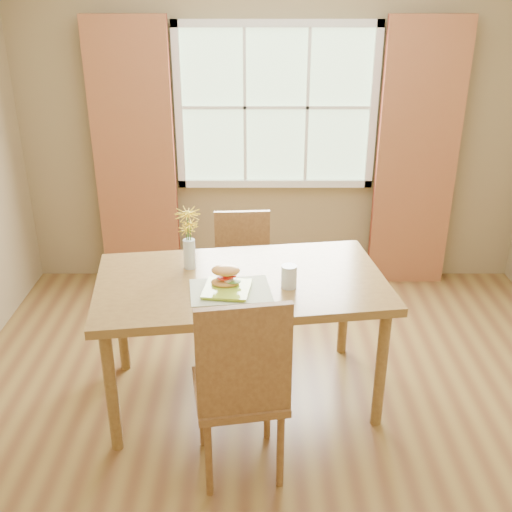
{
  "coord_description": "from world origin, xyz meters",
  "views": [
    {
      "loc": [
        -0.16,
        -2.98,
        2.4
      ],
      "look_at": [
        -0.16,
        0.1,
        0.99
      ],
      "focal_mm": 42.0,
      "sensor_mm": 36.0,
      "label": 1
    }
  ],
  "objects_px": {
    "croissant_sandwich": "(226,276)",
    "flower_vase": "(188,233)",
    "dining_table": "(241,292)",
    "chair_near": "(242,384)",
    "water_glass": "(289,277)",
    "chair_far": "(243,273)"
  },
  "relations": [
    {
      "from": "chair_near",
      "to": "water_glass",
      "type": "bearing_deg",
      "value": 57.56
    },
    {
      "from": "water_glass",
      "to": "dining_table",
      "type": "bearing_deg",
      "value": 159.69
    },
    {
      "from": "croissant_sandwich",
      "to": "flower_vase",
      "type": "xyz_separation_m",
      "value": [
        -0.23,
        0.28,
        0.15
      ]
    },
    {
      "from": "croissant_sandwich",
      "to": "dining_table",
      "type": "bearing_deg",
      "value": 56.48
    },
    {
      "from": "chair_far",
      "to": "water_glass",
      "type": "relative_size",
      "value": 7.05
    },
    {
      "from": "dining_table",
      "to": "chair_far",
      "type": "relative_size",
      "value": 1.9
    },
    {
      "from": "chair_far",
      "to": "water_glass",
      "type": "distance_m",
      "value": 0.93
    },
    {
      "from": "chair_near",
      "to": "chair_far",
      "type": "bearing_deg",
      "value": 81.28
    },
    {
      "from": "dining_table",
      "to": "chair_near",
      "type": "relative_size",
      "value": 1.65
    },
    {
      "from": "dining_table",
      "to": "chair_far",
      "type": "xyz_separation_m",
      "value": [
        -0.0,
        0.7,
        -0.22
      ]
    },
    {
      "from": "dining_table",
      "to": "flower_vase",
      "type": "height_order",
      "value": "flower_vase"
    },
    {
      "from": "dining_table",
      "to": "water_glass",
      "type": "distance_m",
      "value": 0.33
    },
    {
      "from": "chair_near",
      "to": "chair_far",
      "type": "relative_size",
      "value": 1.15
    },
    {
      "from": "chair_near",
      "to": "dining_table",
      "type": "bearing_deg",
      "value": 81.71
    },
    {
      "from": "croissant_sandwich",
      "to": "water_glass",
      "type": "height_order",
      "value": "croissant_sandwich"
    },
    {
      "from": "croissant_sandwich",
      "to": "flower_vase",
      "type": "relative_size",
      "value": 0.46
    },
    {
      "from": "water_glass",
      "to": "flower_vase",
      "type": "relative_size",
      "value": 0.36
    },
    {
      "from": "croissant_sandwich",
      "to": "chair_far",
      "type": "bearing_deg",
      "value": 85.7
    },
    {
      "from": "chair_far",
      "to": "dining_table",
      "type": "bearing_deg",
      "value": -92.97
    },
    {
      "from": "dining_table",
      "to": "flower_vase",
      "type": "bearing_deg",
      "value": 145.8
    },
    {
      "from": "flower_vase",
      "to": "dining_table",
      "type": "bearing_deg",
      "value": -26.36
    },
    {
      "from": "dining_table",
      "to": "chair_far",
      "type": "bearing_deg",
      "value": 82.55
    }
  ]
}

